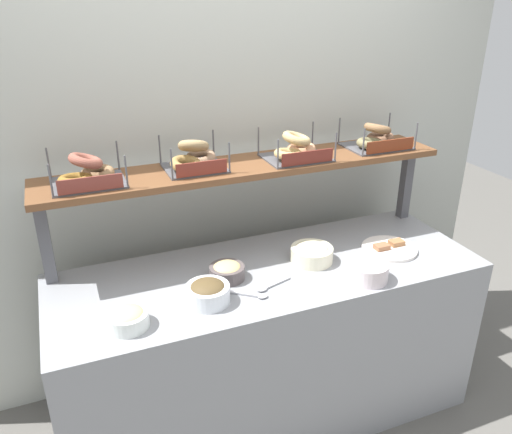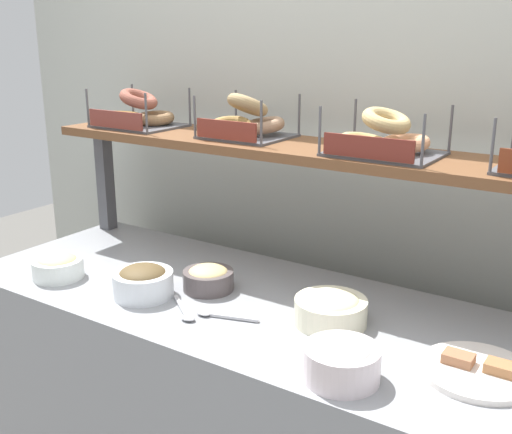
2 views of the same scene
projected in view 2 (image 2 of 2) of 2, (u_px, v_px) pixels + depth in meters
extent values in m
cube|color=#ADB1A7|center=(351.00, 157.00, 2.15)|extent=(3.18, 0.06, 2.40)
cube|color=gray|center=(264.00, 430.00, 1.94)|extent=(1.98, 0.70, 0.85)
cube|color=#4C4C51|center=(105.00, 180.00, 2.47)|extent=(0.05, 0.05, 0.40)
cube|color=brown|center=(313.00, 151.00, 1.91)|extent=(1.94, 0.32, 0.03)
cylinder|color=white|center=(143.00, 284.00, 1.87)|extent=(0.18, 0.18, 0.08)
ellipsoid|color=brown|center=(143.00, 274.00, 1.86)|extent=(0.14, 0.14, 0.05)
cylinder|color=white|center=(58.00, 268.00, 2.01)|extent=(0.16, 0.16, 0.06)
ellipsoid|color=#F2E782|center=(57.00, 261.00, 2.00)|extent=(0.13, 0.13, 0.04)
cylinder|color=white|center=(342.00, 364.00, 1.42)|extent=(0.18, 0.18, 0.08)
ellipsoid|color=white|center=(342.00, 350.00, 1.41)|extent=(0.14, 0.14, 0.06)
cylinder|color=#EDE8C5|center=(330.00, 312.00, 1.69)|extent=(0.20, 0.20, 0.07)
ellipsoid|color=beige|center=(331.00, 302.00, 1.68)|extent=(0.16, 0.16, 0.05)
cylinder|color=#544A4A|center=(209.00, 280.00, 1.92)|extent=(0.16, 0.16, 0.06)
ellipsoid|color=tan|center=(209.00, 272.00, 1.91)|extent=(0.12, 0.12, 0.04)
cylinder|color=white|center=(478.00, 371.00, 1.45)|extent=(0.27, 0.27, 0.01)
cube|color=#976242|center=(458.00, 358.00, 1.47)|extent=(0.07, 0.05, 0.02)
cube|color=#9D683F|center=(501.00, 368.00, 1.43)|extent=(0.07, 0.05, 0.02)
cube|color=#B7B7BC|center=(181.00, 306.00, 1.80)|extent=(0.12, 0.09, 0.01)
ellipsoid|color=#B7B7BC|center=(188.00, 318.00, 1.72)|extent=(0.04, 0.03, 0.01)
cube|color=#B7B7BC|center=(234.00, 317.00, 1.72)|extent=(0.14, 0.05, 0.01)
ellipsoid|color=#B7B7BC|center=(204.00, 313.00, 1.75)|extent=(0.04, 0.03, 0.01)
cube|color=#4C4C51|center=(140.00, 126.00, 2.29)|extent=(0.30, 0.24, 0.01)
cylinder|color=#4C4C51|center=(88.00, 108.00, 2.25)|extent=(0.01, 0.01, 0.14)
cylinder|color=#4C4C51|center=(146.00, 114.00, 2.10)|extent=(0.01, 0.01, 0.14)
cylinder|color=#4C4C51|center=(133.00, 102.00, 2.43)|extent=(0.01, 0.01, 0.14)
cylinder|color=#4C4C51|center=(190.00, 107.00, 2.28)|extent=(0.01, 0.01, 0.14)
cube|color=brown|center=(115.00, 120.00, 2.18)|extent=(0.25, 0.01, 0.06)
torus|color=olive|center=(123.00, 117.00, 2.28)|extent=(0.17, 0.17, 0.05)
torus|color=olive|center=(155.00, 118.00, 2.28)|extent=(0.15, 0.15, 0.05)
torus|color=brown|center=(139.00, 99.00, 2.26)|extent=(0.17, 0.17, 0.08)
cube|color=#4C4C51|center=(248.00, 136.00, 2.06)|extent=(0.27, 0.24, 0.01)
cylinder|color=#4C4C51|center=(195.00, 117.00, 2.01)|extent=(0.01, 0.01, 0.14)
cylinder|color=#4C4C51|center=(261.00, 124.00, 1.88)|extent=(0.01, 0.01, 0.14)
cylinder|color=#4C4C51|center=(236.00, 110.00, 2.20)|extent=(0.01, 0.01, 0.14)
cylinder|color=#4C4C51|center=(299.00, 115.00, 2.06)|extent=(0.01, 0.01, 0.14)
cube|color=maroon|center=(226.00, 130.00, 1.95)|extent=(0.23, 0.01, 0.06)
torus|color=#A17D45|center=(231.00, 126.00, 2.05)|extent=(0.19, 0.19, 0.06)
torus|color=#967257|center=(264.00, 126.00, 2.05)|extent=(0.20, 0.20, 0.06)
torus|color=#9F8357|center=(248.00, 105.00, 2.03)|extent=(0.18, 0.19, 0.09)
cube|color=#4C4C51|center=(384.00, 154.00, 1.76)|extent=(0.31, 0.24, 0.01)
cylinder|color=#4C4C51|center=(320.00, 131.00, 1.73)|extent=(0.01, 0.01, 0.14)
cylinder|color=#4C4C51|center=(423.00, 141.00, 1.58)|extent=(0.01, 0.01, 0.14)
cylinder|color=#4C4C51|center=(355.00, 122.00, 1.92)|extent=(0.01, 0.01, 0.14)
cylinder|color=#4C4C51|center=(451.00, 130.00, 1.76)|extent=(0.01, 0.01, 0.14)
cube|color=maroon|center=(368.00, 148.00, 1.66)|extent=(0.26, 0.01, 0.06)
torus|color=tan|center=(363.00, 142.00, 1.76)|extent=(0.19, 0.19, 0.06)
torus|color=tan|center=(405.00, 143.00, 1.76)|extent=(0.19, 0.19, 0.05)
torus|color=tan|center=(386.00, 120.00, 1.74)|extent=(0.18, 0.17, 0.08)
cylinder|color=#4C4C51|center=(493.00, 147.00, 1.50)|extent=(0.01, 0.01, 0.14)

